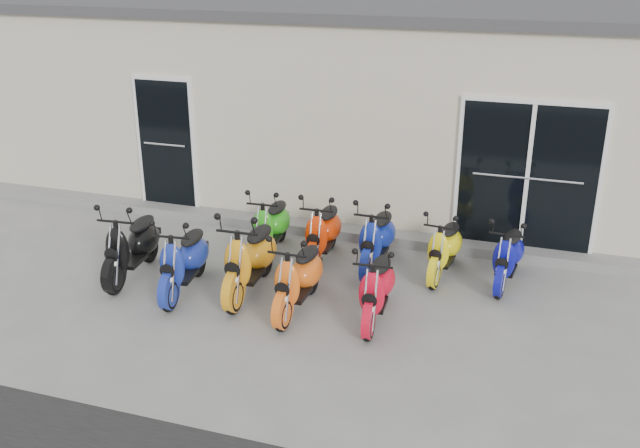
{
  "coord_description": "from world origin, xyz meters",
  "views": [
    {
      "loc": [
        2.8,
        -7.95,
        4.33
      ],
      "look_at": [
        0.0,
        0.6,
        0.75
      ],
      "focal_mm": 40.0,
      "sensor_mm": 36.0,
      "label": 1
    }
  ],
  "objects_px": {
    "scooter_front_black": "(131,237)",
    "scooter_back_extra": "(509,248)",
    "scooter_front_orange_a": "(250,249)",
    "scooter_back_yellow": "(445,241)",
    "scooter_back_green": "(271,219)",
    "scooter_front_orange_b": "(298,269)",
    "scooter_front_blue": "(183,252)",
    "scooter_back_red": "(323,225)",
    "scooter_back_blue": "(377,231)",
    "scooter_front_red": "(377,280)"
  },
  "relations": [
    {
      "from": "scooter_front_orange_b",
      "to": "scooter_front_black",
      "type": "bearing_deg",
      "value": 176.06
    },
    {
      "from": "scooter_back_red",
      "to": "scooter_back_extra",
      "type": "distance_m",
      "value": 2.58
    },
    {
      "from": "scooter_front_orange_b",
      "to": "scooter_back_green",
      "type": "relative_size",
      "value": 1.04
    },
    {
      "from": "scooter_front_orange_a",
      "to": "scooter_back_extra",
      "type": "relative_size",
      "value": 1.21
    },
    {
      "from": "scooter_front_orange_b",
      "to": "scooter_back_blue",
      "type": "relative_size",
      "value": 1.0
    },
    {
      "from": "scooter_front_black",
      "to": "scooter_back_blue",
      "type": "relative_size",
      "value": 1.05
    },
    {
      "from": "scooter_front_orange_b",
      "to": "scooter_back_green",
      "type": "distance_m",
      "value": 1.83
    },
    {
      "from": "scooter_back_yellow",
      "to": "scooter_back_extra",
      "type": "height_order",
      "value": "same"
    },
    {
      "from": "scooter_back_red",
      "to": "scooter_back_extra",
      "type": "bearing_deg",
      "value": -1.83
    },
    {
      "from": "scooter_back_green",
      "to": "scooter_back_red",
      "type": "distance_m",
      "value": 0.81
    },
    {
      "from": "scooter_front_blue",
      "to": "scooter_back_blue",
      "type": "xyz_separation_m",
      "value": [
        2.22,
        1.5,
        -0.01
      ]
    },
    {
      "from": "scooter_front_orange_a",
      "to": "scooter_back_red",
      "type": "height_order",
      "value": "scooter_front_orange_a"
    },
    {
      "from": "scooter_front_black",
      "to": "scooter_back_red",
      "type": "xyz_separation_m",
      "value": [
        2.32,
        1.31,
        -0.03
      ]
    },
    {
      "from": "scooter_front_red",
      "to": "scooter_front_orange_b",
      "type": "bearing_deg",
      "value": -179.36
    },
    {
      "from": "scooter_front_blue",
      "to": "scooter_back_extra",
      "type": "height_order",
      "value": "scooter_front_blue"
    },
    {
      "from": "scooter_front_orange_b",
      "to": "scooter_back_yellow",
      "type": "distance_m",
      "value": 2.23
    },
    {
      "from": "scooter_back_green",
      "to": "scooter_front_black",
      "type": "bearing_deg",
      "value": -142.21
    },
    {
      "from": "scooter_front_orange_b",
      "to": "scooter_back_red",
      "type": "bearing_deg",
      "value": 97.23
    },
    {
      "from": "scooter_front_orange_a",
      "to": "scooter_back_yellow",
      "type": "distance_m",
      "value": 2.68
    },
    {
      "from": "scooter_front_black",
      "to": "scooter_back_yellow",
      "type": "relative_size",
      "value": 1.14
    },
    {
      "from": "scooter_back_red",
      "to": "scooter_front_red",
      "type": "bearing_deg",
      "value": -54.73
    },
    {
      "from": "scooter_front_black",
      "to": "scooter_back_yellow",
      "type": "height_order",
      "value": "scooter_front_black"
    },
    {
      "from": "scooter_front_black",
      "to": "scooter_front_orange_a",
      "type": "bearing_deg",
      "value": -3.69
    },
    {
      "from": "scooter_front_blue",
      "to": "scooter_back_blue",
      "type": "height_order",
      "value": "scooter_front_blue"
    },
    {
      "from": "scooter_front_blue",
      "to": "scooter_back_extra",
      "type": "distance_m",
      "value": 4.3
    },
    {
      "from": "scooter_front_black",
      "to": "scooter_back_green",
      "type": "xyz_separation_m",
      "value": [
        1.51,
        1.33,
        -0.04
      ]
    },
    {
      "from": "scooter_front_black",
      "to": "scooter_back_green",
      "type": "height_order",
      "value": "scooter_front_black"
    },
    {
      "from": "scooter_back_red",
      "to": "scooter_back_yellow",
      "type": "bearing_deg",
      "value": -1.16
    },
    {
      "from": "scooter_front_black",
      "to": "scooter_front_orange_b",
      "type": "bearing_deg",
      "value": -10.16
    },
    {
      "from": "scooter_front_blue",
      "to": "scooter_front_orange_b",
      "type": "height_order",
      "value": "scooter_front_blue"
    },
    {
      "from": "scooter_back_red",
      "to": "scooter_back_yellow",
      "type": "xyz_separation_m",
      "value": [
        1.73,
        0.06,
        -0.05
      ]
    },
    {
      "from": "scooter_front_blue",
      "to": "scooter_front_orange_b",
      "type": "distance_m",
      "value": 1.59
    },
    {
      "from": "scooter_front_orange_a",
      "to": "scooter_back_blue",
      "type": "relative_size",
      "value": 1.11
    },
    {
      "from": "scooter_front_orange_a",
      "to": "scooter_back_extra",
      "type": "bearing_deg",
      "value": 20.49
    },
    {
      "from": "scooter_front_black",
      "to": "scooter_back_green",
      "type": "relative_size",
      "value": 1.08
    },
    {
      "from": "scooter_front_black",
      "to": "scooter_back_extra",
      "type": "bearing_deg",
      "value": 10.36
    },
    {
      "from": "scooter_front_blue",
      "to": "scooter_back_red",
      "type": "bearing_deg",
      "value": 39.89
    },
    {
      "from": "scooter_front_blue",
      "to": "scooter_back_blue",
      "type": "bearing_deg",
      "value": 27.37
    },
    {
      "from": "scooter_front_orange_a",
      "to": "scooter_back_red",
      "type": "bearing_deg",
      "value": 62.82
    },
    {
      "from": "scooter_front_orange_a",
      "to": "scooter_back_blue",
      "type": "bearing_deg",
      "value": 40.14
    },
    {
      "from": "scooter_back_red",
      "to": "scooter_back_extra",
      "type": "relative_size",
      "value": 1.09
    },
    {
      "from": "scooter_front_orange_a",
      "to": "scooter_back_green",
      "type": "distance_m",
      "value": 1.31
    },
    {
      "from": "scooter_front_black",
      "to": "scooter_back_red",
      "type": "relative_size",
      "value": 1.05
    },
    {
      "from": "scooter_back_red",
      "to": "scooter_back_green",
      "type": "bearing_deg",
      "value": 175.46
    },
    {
      "from": "scooter_front_orange_b",
      "to": "scooter_back_green",
      "type": "xyz_separation_m",
      "value": [
        -0.98,
        1.54,
        -0.02
      ]
    },
    {
      "from": "scooter_front_blue",
      "to": "scooter_front_black",
      "type": "bearing_deg",
      "value": 161.06
    },
    {
      "from": "scooter_front_orange_b",
      "to": "scooter_back_extra",
      "type": "distance_m",
      "value": 2.89
    },
    {
      "from": "scooter_front_blue",
      "to": "scooter_back_green",
      "type": "xyz_separation_m",
      "value": [
        0.61,
        1.53,
        -0.03
      ]
    },
    {
      "from": "scooter_back_green",
      "to": "scooter_back_yellow",
      "type": "relative_size",
      "value": 1.06
    },
    {
      "from": "scooter_front_orange_a",
      "to": "scooter_back_green",
      "type": "height_order",
      "value": "scooter_front_orange_a"
    }
  ]
}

